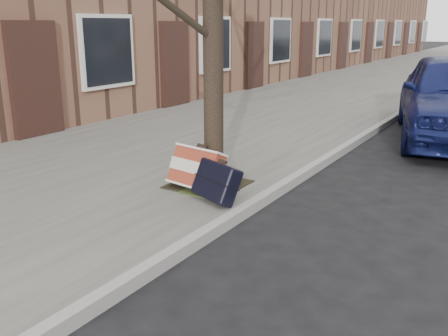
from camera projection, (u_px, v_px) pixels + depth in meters
The scene contains 5 objects.
ground at pixel (326, 274), 4.23m from camera, with size 120.00×120.00×0.00m, color black.
near_sidewalk at pixel (378, 79), 18.32m from camera, with size 5.00×70.00×0.12m, color slate.
dirt_patch at pixel (208, 184), 6.19m from camera, with size 0.85×0.85×0.01m, color black.
suitcase_red at pixel (196, 169), 5.95m from camera, with size 0.67×0.19×0.49m, color maroon.
suitcase_navy at pixel (216, 181), 5.57m from camera, with size 0.60×0.19×0.43m, color black.
Camera 1 is at (1.28, -3.70, 2.05)m, focal length 40.00 mm.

